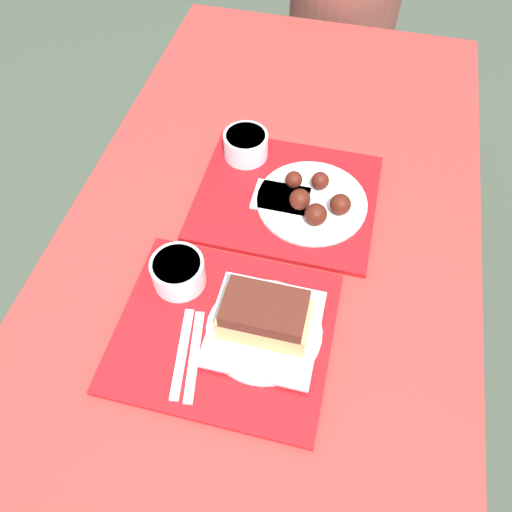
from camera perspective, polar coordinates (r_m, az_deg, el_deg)
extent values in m
plane|color=#424C3D|center=(1.65, 0.16, -15.65)|extent=(12.00, 12.00, 0.00)
cube|color=maroon|center=(1.00, 0.25, -2.00)|extent=(0.86, 1.83, 0.04)
cylinder|color=maroon|center=(1.89, -4.94, 15.05)|extent=(0.07, 0.07, 0.69)
cylinder|color=maroon|center=(1.84, 18.14, 10.86)|extent=(0.07, 0.07, 0.69)
cube|color=maroon|center=(2.01, 8.35, 20.52)|extent=(0.82, 0.28, 0.04)
cylinder|color=maroon|center=(2.20, -1.78, 17.08)|extent=(0.06, 0.06, 0.41)
cylinder|color=maroon|center=(2.16, 17.03, 13.66)|extent=(0.06, 0.06, 0.41)
cube|color=#B21419|center=(0.91, -3.61, -8.56)|extent=(0.38, 0.33, 0.01)
cube|color=#B21419|center=(1.09, 3.49, 6.74)|extent=(0.38, 0.33, 0.01)
cylinder|color=silver|center=(0.94, -8.86, -1.84)|extent=(0.10, 0.10, 0.06)
cylinder|color=beige|center=(0.92, -9.04, -1.04)|extent=(0.09, 0.09, 0.01)
cylinder|color=white|center=(0.90, 0.93, -8.45)|extent=(0.21, 0.21, 0.01)
cube|color=silver|center=(0.89, 0.94, -8.22)|extent=(0.19, 0.19, 0.01)
cube|color=tan|center=(0.87, 0.97, -7.31)|extent=(0.15, 0.08, 0.05)
cube|color=#4C1E14|center=(0.83, 1.00, -6.01)|extent=(0.14, 0.09, 0.03)
cube|color=white|center=(0.89, -8.43, -10.90)|extent=(0.04, 0.17, 0.00)
cube|color=white|center=(0.89, -7.06, -11.24)|extent=(0.05, 0.17, 0.00)
cube|color=#A59E93|center=(0.93, -0.61, -4.72)|extent=(0.04, 0.03, 0.01)
cylinder|color=silver|center=(1.16, -1.17, 12.55)|extent=(0.10, 0.10, 0.06)
cylinder|color=beige|center=(1.14, -1.19, 13.42)|extent=(0.09, 0.09, 0.01)
cylinder|color=white|center=(1.08, 6.38, 6.17)|extent=(0.24, 0.24, 0.01)
sphere|color=#4C190F|center=(1.05, 9.61, 5.84)|extent=(0.04, 0.04, 0.04)
sphere|color=#4C190F|center=(1.09, 7.34, 8.52)|extent=(0.04, 0.04, 0.04)
sphere|color=#4C190F|center=(1.09, 4.34, 8.70)|extent=(0.04, 0.04, 0.04)
sphere|color=#4C190F|center=(1.04, 5.04, 6.46)|extent=(0.04, 0.04, 0.04)
sphere|color=#4C190F|center=(1.02, 6.85, 4.74)|extent=(0.05, 0.05, 0.05)
cube|color=white|center=(1.08, 2.85, 6.64)|extent=(0.12, 0.08, 0.01)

